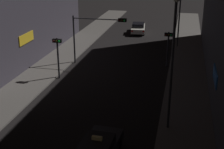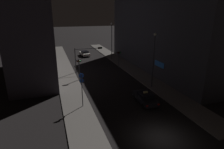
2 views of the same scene
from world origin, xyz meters
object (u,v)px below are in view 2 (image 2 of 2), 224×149
object	(u,v)px
traffic_light_left_kerb	(79,65)
traffic_light_right_kerb	(119,56)
street_lamp_far_block	(112,35)
street_lamp_near_block	(154,56)
taxi	(145,98)
far_car	(85,53)
sign_pole_left	(82,86)
traffic_light_overhead	(86,54)

from	to	relation	value
traffic_light_left_kerb	traffic_light_right_kerb	xyz separation A→B (m)	(9.22, 5.49, -0.18)
traffic_light_right_kerb	traffic_light_left_kerb	bearing A→B (deg)	-149.24
traffic_light_left_kerb	street_lamp_far_block	size ratio (longest dim) A/B	0.42
traffic_light_left_kerb	street_lamp_near_block	distance (m)	12.44
traffic_light_left_kerb	street_lamp_near_block	xyz separation A→B (m)	(10.06, -6.91, 2.36)
taxi	far_car	xyz separation A→B (m)	(-2.22, 30.07, -0.00)
far_car	street_lamp_near_block	distance (m)	26.67
sign_pole_left	far_car	bearing A→B (deg)	78.91
sign_pole_left	traffic_light_overhead	bearing A→B (deg)	76.58
traffic_light_overhead	street_lamp_near_block	size ratio (longest dim) A/B	0.65
traffic_light_overhead	sign_pole_left	distance (m)	14.73
traffic_light_left_kerb	street_lamp_near_block	bearing A→B (deg)	-34.48
taxi	street_lamp_near_block	xyz separation A→B (m)	(3.46, 4.37, 4.28)
far_car	traffic_light_overhead	world-z (taller)	traffic_light_overhead
far_car	traffic_light_overhead	bearing A→B (deg)	-98.73
sign_pole_left	traffic_light_right_kerb	bearing A→B (deg)	55.81
taxi	street_lamp_near_block	size ratio (longest dim) A/B	0.55
street_lamp_far_block	traffic_light_left_kerb	bearing A→B (deg)	-128.49
traffic_light_overhead	sign_pole_left	size ratio (longest dim) A/B	1.25
far_car	traffic_light_left_kerb	size ratio (longest dim) A/B	1.25
far_car	sign_pole_left	xyz separation A→B (m)	(-5.62, -28.69, 2.01)
taxi	traffic_light_left_kerb	xyz separation A→B (m)	(-6.61, 11.28, 1.92)
traffic_light_left_kerb	street_lamp_near_block	size ratio (longest dim) A/B	0.45
taxi	street_lamp_near_block	bearing A→B (deg)	51.61
traffic_light_overhead	traffic_light_right_kerb	xyz separation A→B (m)	(7.04, 1.08, -1.11)
traffic_light_left_kerb	traffic_light_overhead	bearing A→B (deg)	63.70
sign_pole_left	street_lamp_far_block	distance (m)	25.31
traffic_light_left_kerb	street_lamp_far_block	world-z (taller)	street_lamp_far_block
sign_pole_left	street_lamp_near_block	world-z (taller)	street_lamp_near_block
traffic_light_overhead	traffic_light_right_kerb	distance (m)	7.21
traffic_light_left_kerb	traffic_light_right_kerb	distance (m)	10.73
far_car	traffic_light_left_kerb	bearing A→B (deg)	-103.14
traffic_light_left_kerb	far_car	bearing A→B (deg)	76.86
taxi	street_lamp_far_block	world-z (taller)	street_lamp_far_block
far_car	street_lamp_far_block	world-z (taller)	street_lamp_far_block
traffic_light_left_kerb	street_lamp_far_block	distance (m)	16.39
taxi	traffic_light_left_kerb	bearing A→B (deg)	120.36
sign_pole_left	street_lamp_far_block	world-z (taller)	street_lamp_far_block
street_lamp_far_block	street_lamp_near_block	bearing A→B (deg)	-89.74
street_lamp_far_block	taxi	bearing A→B (deg)	-98.05
traffic_light_right_kerb	sign_pole_left	world-z (taller)	sign_pole_left
taxi	sign_pole_left	size ratio (longest dim) A/B	1.06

